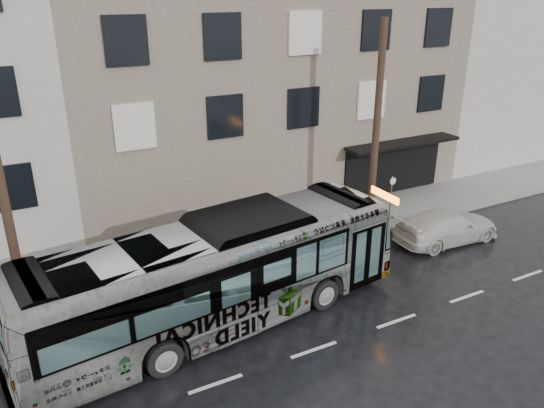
{
  "coord_description": "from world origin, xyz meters",
  "views": [
    {
      "loc": [
        -7.3,
        -13.56,
        10.13
      ],
      "look_at": [
        1.21,
        2.5,
        2.75
      ],
      "focal_mm": 35.0,
      "sensor_mm": 36.0,
      "label": 1
    }
  ],
  "objects_px": {
    "utility_pole_front": "(376,132)",
    "white_sedan": "(447,226)",
    "bus": "(216,275)",
    "utility_pole_rear": "(1,187)",
    "sign_post": "(390,202)"
  },
  "relations": [
    {
      "from": "utility_pole_front",
      "to": "white_sedan",
      "type": "relative_size",
      "value": 1.87
    },
    {
      "from": "utility_pole_rear",
      "to": "white_sedan",
      "type": "xyz_separation_m",
      "value": [
        16.51,
        -2.1,
        -3.95
      ]
    },
    {
      "from": "sign_post",
      "to": "white_sedan",
      "type": "height_order",
      "value": "sign_post"
    },
    {
      "from": "utility_pole_front",
      "to": "white_sedan",
      "type": "bearing_deg",
      "value": -39.87
    },
    {
      "from": "white_sedan",
      "to": "utility_pole_rear",
      "type": "bearing_deg",
      "value": 85.05
    },
    {
      "from": "utility_pole_rear",
      "to": "bus",
      "type": "distance_m",
      "value": 6.93
    },
    {
      "from": "bus",
      "to": "white_sedan",
      "type": "height_order",
      "value": "bus"
    },
    {
      "from": "utility_pole_rear",
      "to": "sign_post",
      "type": "xyz_separation_m",
      "value": [
        15.1,
        0.0,
        -3.3
      ]
    },
    {
      "from": "utility_pole_rear",
      "to": "white_sedan",
      "type": "distance_m",
      "value": 17.11
    },
    {
      "from": "utility_pole_front",
      "to": "bus",
      "type": "relative_size",
      "value": 0.7
    },
    {
      "from": "bus",
      "to": "white_sedan",
      "type": "distance_m",
      "value": 11.14
    },
    {
      "from": "sign_post",
      "to": "white_sedan",
      "type": "distance_m",
      "value": 2.61
    },
    {
      "from": "utility_pole_front",
      "to": "sign_post",
      "type": "distance_m",
      "value": 3.48
    },
    {
      "from": "utility_pole_front",
      "to": "sign_post",
      "type": "bearing_deg",
      "value": 0.0
    },
    {
      "from": "utility_pole_front",
      "to": "bus",
      "type": "bearing_deg",
      "value": -159.8
    }
  ]
}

